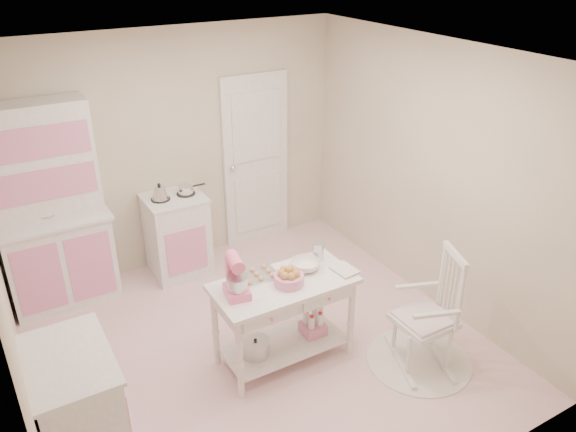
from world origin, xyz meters
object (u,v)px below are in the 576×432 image
object	(u,v)px
base_cabinet	(79,410)
bread_basket	(289,279)
hutch	(50,209)
work_table	(284,321)
stand_mixer	(236,277)
rocking_chair	(425,310)
stove	(177,235)

from	to	relation	value
base_cabinet	bread_basket	world-z (taller)	base_cabinet
hutch	work_table	bearing A→B (deg)	-51.85
stand_mixer	work_table	bearing A→B (deg)	7.03
base_cabinet	rocking_chair	world-z (taller)	rocking_chair
base_cabinet	bread_basket	bearing A→B (deg)	5.81
hutch	rocking_chair	xyz separation A→B (m)	(2.49, -2.54, -0.49)
bread_basket	base_cabinet	bearing A→B (deg)	-174.19
rocking_chair	work_table	distance (m)	1.20
rocking_chair	bread_basket	size ratio (longest dim) A/B	4.40
stand_mixer	hutch	bearing A→B (deg)	129.42
hutch	bread_basket	bearing A→B (deg)	-52.21
stove	bread_basket	xyz separation A→B (m)	(0.31, -1.89, 0.39)
work_table	stove	bearing A→B (deg)	98.84
stove	base_cabinet	size ratio (longest dim) A/B	1.00
hutch	bread_basket	size ratio (longest dim) A/B	8.32
stand_mixer	bread_basket	distance (m)	0.46
bread_basket	hutch	bearing A→B (deg)	127.79
work_table	stand_mixer	size ratio (longest dim) A/B	3.53
hutch	stand_mixer	xyz separation A→B (m)	(1.07, -1.87, -0.07)
hutch	stove	bearing A→B (deg)	-2.39
hutch	base_cabinet	xyz separation A→B (m)	(-0.27, -2.12, -0.58)
base_cabinet	work_table	world-z (taller)	base_cabinet
stove	rocking_chair	world-z (taller)	rocking_chair
base_cabinet	rocking_chair	bearing A→B (deg)	-8.54
work_table	bread_basket	bearing A→B (deg)	-68.20
work_table	bread_basket	size ratio (longest dim) A/B	4.80
hutch	work_table	size ratio (longest dim) A/B	1.73
rocking_chair	work_table	bearing A→B (deg)	167.57
bread_basket	work_table	bearing A→B (deg)	111.80
bread_basket	stove	bearing A→B (deg)	99.20
hutch	stove	size ratio (longest dim) A/B	2.26
hutch	work_table	distance (m)	2.49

